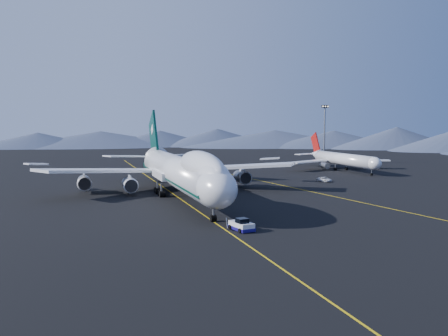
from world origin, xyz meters
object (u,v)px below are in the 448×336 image
object	(u,v)px
boeing_747	(179,171)
service_van	(324,179)
pushback_tug	(242,226)
floodlight_mast	(324,134)
second_jet	(342,159)

from	to	relation	value
boeing_747	service_van	size ratio (longest dim) A/B	16.18
pushback_tug	floodlight_mast	xyz separation A→B (m)	(71.42, 106.03, 10.88)
pushback_tug	floodlight_mast	bearing A→B (deg)	44.54
boeing_747	floodlight_mast	distance (m)	103.09
boeing_747	pushback_tug	distance (m)	34.55
pushback_tug	service_van	bearing A→B (deg)	39.27
pushback_tug	service_van	size ratio (longest dim) A/B	1.08
pushback_tug	second_jet	xyz separation A→B (m)	(62.64, 77.89, 3.14)
pushback_tug	second_jet	world-z (taller)	second_jet
second_jet	floodlight_mast	size ratio (longest dim) A/B	1.92
boeing_747	floodlight_mast	bearing A→B (deg)	44.34
second_jet	floodlight_mast	xyz separation A→B (m)	(8.78, 28.14, 7.75)
service_van	floodlight_mast	bearing A→B (deg)	46.35
boeing_747	pushback_tug	xyz separation A→B (m)	(2.20, -34.09, -5.20)
boeing_747	floodlight_mast	size ratio (longest dim) A/B	3.19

